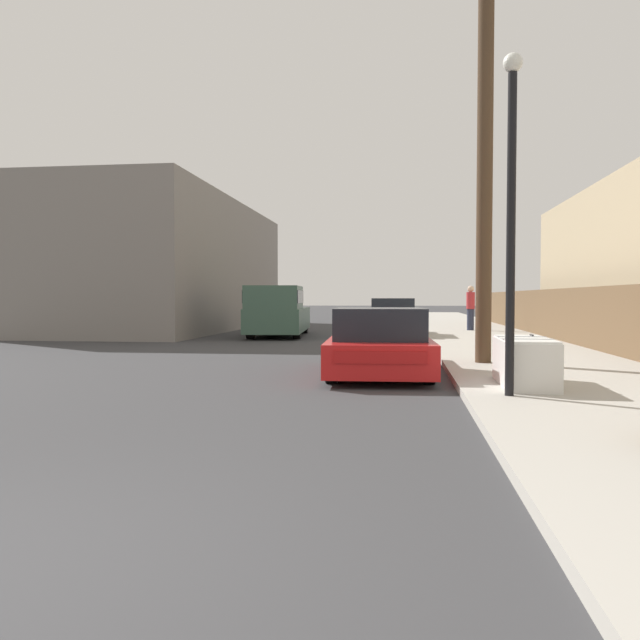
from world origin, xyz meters
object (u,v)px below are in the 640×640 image
object	(u,v)px
parked_sports_car_red	(380,345)
street_lamp	(511,198)
pickup_truck	(278,312)
car_parked_mid	(393,319)
utility_pole	(485,142)
pedestrian	(471,307)
discarded_fridge	(525,362)

from	to	relation	value
parked_sports_car_red	street_lamp	xyz separation A→B (m)	(1.86, -2.95, 2.22)
pickup_truck	car_parked_mid	bearing A→B (deg)	175.62
parked_sports_car_red	pickup_truck	distance (m)	11.78
parked_sports_car_red	utility_pole	world-z (taller)	utility_pole
pickup_truck	utility_pole	xyz separation A→B (m)	(6.22, -9.56, 3.70)
pickup_truck	street_lamp	world-z (taller)	street_lamp
street_lamp	pedestrian	world-z (taller)	street_lamp
pickup_truck	pedestrian	world-z (taller)	pedestrian
utility_pole	pedestrian	world-z (taller)	utility_pole
utility_pole	discarded_fridge	bearing A→B (deg)	-86.67
discarded_fridge	pedestrian	bearing A→B (deg)	87.92
parked_sports_car_red	car_parked_mid	bearing A→B (deg)	87.13
pickup_truck	pedestrian	xyz separation A→B (m)	(7.35, 3.40, 0.14)
car_parked_mid	pedestrian	xyz separation A→B (m)	(3.11, 3.37, 0.40)
discarded_fridge	car_parked_mid	bearing A→B (deg)	100.74
street_lamp	discarded_fridge	bearing A→B (deg)	69.55
car_parked_mid	street_lamp	xyz separation A→B (m)	(1.77, -13.99, 2.13)
pedestrian	street_lamp	bearing A→B (deg)	-94.41
parked_sports_car_red	utility_pole	size ratio (longest dim) A/B	0.47
parked_sports_car_red	street_lamp	world-z (taller)	street_lamp
parked_sports_car_red	street_lamp	size ratio (longest dim) A/B	0.89
car_parked_mid	pedestrian	size ratio (longest dim) A/B	2.39
street_lamp	pickup_truck	bearing A→B (deg)	113.30
street_lamp	parked_sports_car_red	bearing A→B (deg)	122.26
car_parked_mid	pickup_truck	size ratio (longest dim) A/B	0.75
utility_pole	pedestrian	size ratio (longest dim) A/B	4.85
parked_sports_car_red	car_parked_mid	size ratio (longest dim) A/B	0.95
discarded_fridge	pickup_truck	world-z (taller)	pickup_truck
utility_pole	car_parked_mid	bearing A→B (deg)	101.64
discarded_fridge	pedestrian	xyz separation A→B (m)	(0.94, 16.29, 0.59)
street_lamp	pedestrian	xyz separation A→B (m)	(1.34, 17.37, -1.73)
discarded_fridge	street_lamp	bearing A→B (deg)	-109.24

